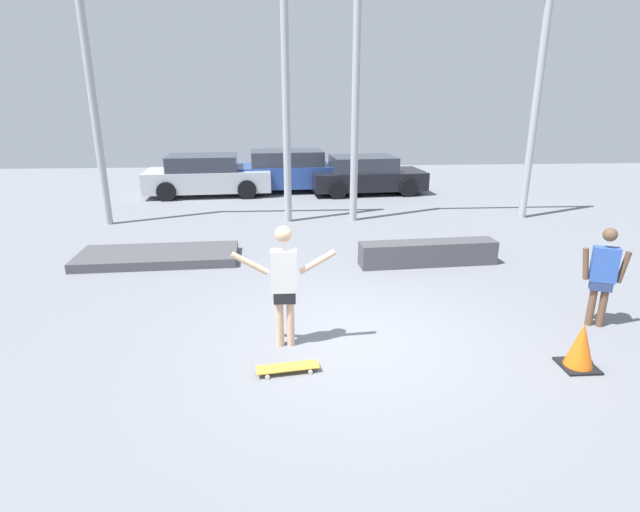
# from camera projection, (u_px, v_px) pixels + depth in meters

# --- Properties ---
(ground_plane) EXTENTS (36.00, 36.00, 0.00)m
(ground_plane) POSITION_uv_depth(u_px,v_px,m) (355.00, 341.00, 7.04)
(ground_plane) COLOR slate
(skateboarder) EXTENTS (1.39, 0.22, 1.70)m
(skateboarder) POSITION_uv_depth(u_px,v_px,m) (284.00, 279.00, 6.62)
(skateboarder) COLOR #DBAD89
(skateboarder) RESTS_ON ground_plane
(skateboard) EXTENTS (0.81, 0.33, 0.08)m
(skateboard) POSITION_uv_depth(u_px,v_px,m) (288.00, 368.00, 6.23)
(skateboard) COLOR gold
(skateboard) RESTS_ON ground_plane
(grind_box) EXTENTS (2.82, 0.70, 0.48)m
(grind_box) POSITION_uv_depth(u_px,v_px,m) (428.00, 253.00, 10.13)
(grind_box) COLOR #47474C
(grind_box) RESTS_ON ground_plane
(manual_pad) EXTENTS (3.31, 1.52, 0.19)m
(manual_pad) POSITION_uv_depth(u_px,v_px,m) (158.00, 256.00, 10.41)
(manual_pad) COLOR #47474C
(manual_pad) RESTS_ON ground_plane
(canopy_support_left) EXTENTS (5.00, 0.20, 5.86)m
(canopy_support_left) POSITION_uv_depth(u_px,v_px,m) (189.00, 85.00, 12.44)
(canopy_support_left) COLOR #A5A8AD
(canopy_support_left) RESTS_ON ground_plane
(canopy_support_right) EXTENTS (5.00, 0.20, 5.86)m
(canopy_support_right) POSITION_uv_depth(u_px,v_px,m) (448.00, 86.00, 12.85)
(canopy_support_right) COLOR #A5A8AD
(canopy_support_right) RESTS_ON ground_plane
(parked_car_silver) EXTENTS (4.30, 2.25, 1.35)m
(parked_car_silver) POSITION_uv_depth(u_px,v_px,m) (207.00, 176.00, 17.07)
(parked_car_silver) COLOR #B7BABF
(parked_car_silver) RESTS_ON ground_plane
(parked_car_blue) EXTENTS (4.66, 2.20, 1.43)m
(parked_car_blue) POSITION_uv_depth(u_px,v_px,m) (291.00, 171.00, 17.76)
(parked_car_blue) COLOR #284793
(parked_car_blue) RESTS_ON ground_plane
(parked_car_black) EXTENTS (4.06, 2.26, 1.28)m
(parked_car_black) POSITION_uv_depth(u_px,v_px,m) (366.00, 175.00, 17.40)
(parked_car_black) COLOR black
(parked_car_black) RESTS_ON ground_plane
(bystander) EXTENTS (0.62, 0.32, 1.51)m
(bystander) POSITION_uv_depth(u_px,v_px,m) (603.00, 273.00, 7.25)
(bystander) COLOR brown
(bystander) RESTS_ON ground_plane
(traffic_cone) EXTENTS (0.44, 0.44, 0.61)m
(traffic_cone) POSITION_uv_depth(u_px,v_px,m) (581.00, 346.00, 6.27)
(traffic_cone) COLOR black
(traffic_cone) RESTS_ON ground_plane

